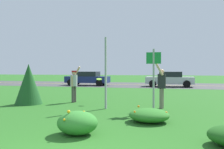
# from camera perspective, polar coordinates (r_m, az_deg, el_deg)

# --- Properties ---
(ground_plane) EXTENTS (120.00, 120.00, 0.00)m
(ground_plane) POSITION_cam_1_polar(r_m,az_deg,el_deg) (14.60, 7.47, -5.26)
(ground_plane) COLOR #26601E
(highway_strip) EXTENTS (120.00, 9.42, 0.01)m
(highway_strip) POSITION_cam_1_polar(r_m,az_deg,el_deg) (25.81, 10.39, -2.51)
(highway_strip) COLOR #424244
(highway_strip) RESTS_ON ground
(highway_center_stripe) EXTENTS (120.00, 0.16, 0.00)m
(highway_center_stripe) POSITION_cam_1_polar(r_m,az_deg,el_deg) (25.81, 10.39, -2.50)
(highway_center_stripe) COLOR yellow
(highway_center_stripe) RESTS_ON ground
(daylily_clump_near_camera) EXTENTS (1.25, 1.19, 0.46)m
(daylily_clump_near_camera) POSITION_cam_1_polar(r_m,az_deg,el_deg) (7.55, 8.91, -9.62)
(daylily_clump_near_camera) COLOR #2D7526
(daylily_clump_near_camera) RESTS_ON ground
(daylily_clump_mid_left) EXTENTS (1.02, 0.93, 0.64)m
(daylily_clump_mid_left) POSITION_cam_1_polar(r_m,az_deg,el_deg) (6.09, -8.30, -11.40)
(daylily_clump_mid_left) COLOR #337F2D
(daylily_clump_mid_left) RESTS_ON ground
(sign_post_near_path) EXTENTS (0.07, 0.10, 2.97)m
(sign_post_near_path) POSITION_cam_1_polar(r_m,az_deg,el_deg) (9.83, -1.51, 0.36)
(sign_post_near_path) COLOR #93969B
(sign_post_near_path) RESTS_ON ground
(sign_post_by_roadside) EXTENTS (0.56, 0.10, 2.42)m
(sign_post_by_roadside) POSITION_cam_1_polar(r_m,az_deg,el_deg) (9.27, 9.96, 0.22)
(sign_post_by_roadside) COLOR #93969B
(sign_post_by_roadside) RESTS_ON ground
(evergreen_shrub_side) EXTENTS (1.26, 1.26, 1.90)m
(evergreen_shrub_side) POSITION_cam_1_polar(r_m,az_deg,el_deg) (11.88, -19.37, -2.15)
(evergreen_shrub_side) COLOR #1E5123
(evergreen_shrub_side) RESTS_ON ground
(person_thrower_red_cap_gray_shirt) EXTENTS (0.46, 0.51, 1.80)m
(person_thrower_red_cap_gray_shirt) POSITION_cam_1_polar(r_m,az_deg,el_deg) (11.95, -9.12, -2.01)
(person_thrower_red_cap_gray_shirt) COLOR #B2B2B7
(person_thrower_red_cap_gray_shirt) RESTS_ON ground
(person_catcher_dark_shirt) EXTENTS (0.44, 0.51, 1.91)m
(person_catcher_dark_shirt) POSITION_cam_1_polar(r_m,az_deg,el_deg) (10.14, 11.82, -2.42)
(person_catcher_dark_shirt) COLOR #232328
(person_catcher_dark_shirt) RESTS_ON ground
(frisbee_lime) EXTENTS (0.27, 0.26, 0.12)m
(frisbee_lime) POSITION_cam_1_polar(r_m,az_deg,el_deg) (11.33, -3.13, -1.13)
(frisbee_lime) COLOR #8CD133
(car_silver_center_right) EXTENTS (4.50, 2.00, 1.45)m
(car_silver_center_right) POSITION_cam_1_polar(r_m,az_deg,el_deg) (23.61, 13.68, -1.06)
(car_silver_center_right) COLOR #B7BABF
(car_silver_center_right) RESTS_ON ground
(car_navy_rightmost) EXTENTS (4.50, 2.00, 1.45)m
(car_navy_rightmost) POSITION_cam_1_polar(r_m,az_deg,el_deg) (25.11, -5.83, -0.91)
(car_navy_rightmost) COLOR navy
(car_navy_rightmost) RESTS_ON ground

